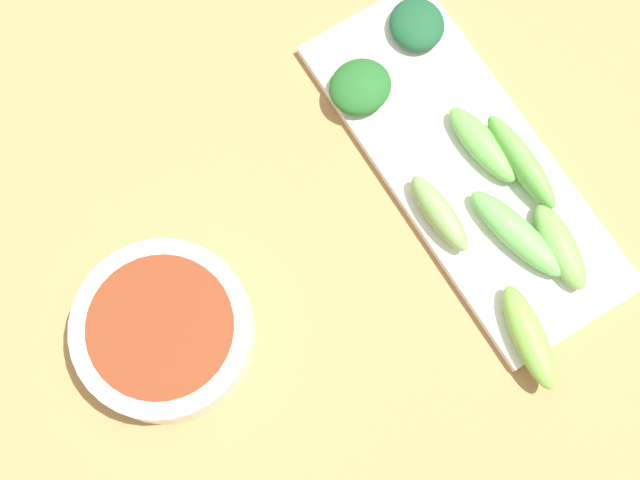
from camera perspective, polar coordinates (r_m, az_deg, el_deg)
name	(u,v)px	position (r m, az deg, el deg)	size (l,w,h in m)	color
tabletop	(334,233)	(0.79, 0.85, 0.44)	(2.10, 2.10, 0.02)	#A57849
sauce_bowl	(164,331)	(0.75, -9.65, -5.59)	(0.14, 0.14, 0.05)	white
serving_plate	(465,164)	(0.81, 8.95, 4.65)	(0.13, 0.34, 0.01)	silver
broccoli_stalk_0	(483,145)	(0.80, 10.04, 5.84)	(0.03, 0.08, 0.02)	#66AF4C
broccoli_stalk_1	(560,247)	(0.78, 14.65, -0.40)	(0.03, 0.08, 0.02)	#6C9E4A
broccoli_leafy_2	(417,24)	(0.84, 6.02, 13.15)	(0.05, 0.05, 0.02)	#194A2C
broccoli_leafy_3	(360,87)	(0.81, 2.51, 9.47)	(0.06, 0.05, 0.02)	#215B23
broccoli_stalk_4	(516,233)	(0.78, 12.07, 0.42)	(0.03, 0.10, 0.02)	#66B053
broccoli_stalk_5	(439,213)	(0.77, 7.39, 1.66)	(0.02, 0.08, 0.03)	#79A558
broccoli_stalk_6	(529,337)	(0.76, 12.83, -5.88)	(0.03, 0.09, 0.03)	#75B044
broccoli_stalk_7	(521,162)	(0.79, 12.36, 4.77)	(0.02, 0.10, 0.03)	#65B047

